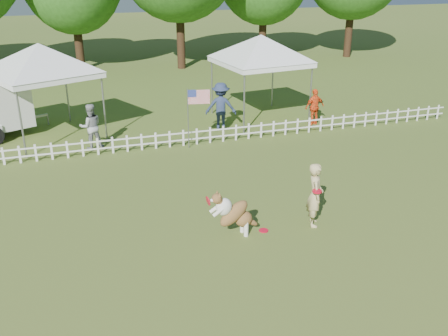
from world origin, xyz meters
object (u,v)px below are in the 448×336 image
Objects in this scene: spectator_c at (315,107)px; canopy_tent_right at (260,79)px; dog at (235,213)px; frisbee_on_turf at (264,230)px; spectator_b at (221,106)px; handler at (315,195)px; canopy_tent_left at (45,93)px; spectator_a at (91,126)px; flag_pole at (188,119)px.

canopy_tent_right is at bearing -47.89° from spectator_c.
dog is at bearing -122.33° from canopy_tent_right.
frisbee_on_turf is 8.23m from spectator_b.
spectator_c is (3.80, -0.53, -0.20)m from spectator_b.
handler is at bearing -2.72° from frisbee_on_turf.
spectator_a is at bearing -73.86° from canopy_tent_left.
dog is (-2.08, 0.05, -0.21)m from handler.
handler is at bearing -65.57° from flag_pole.
flag_pole is 1.46× the size of spectator_c.
handler is 1.02× the size of spectator_a.
canopy_tent_right is 1.81× the size of spectator_b.
spectator_b is at bearing 54.66° from flag_pole.
canopy_tent_left is 8.43m from canopy_tent_right.
frisbee_on_turf is 9.81m from canopy_tent_right.
canopy_tent_right is 7.25m from spectator_a.
frisbee_on_turf is at bearing 47.57° from spectator_c.
spectator_a is at bearing 173.28° from flag_pole.
flag_pole is (0.47, 6.38, 0.46)m from dog.
canopy_tent_right reaches higher than frisbee_on_turf.
canopy_tent_right is at bearing -135.22° from spectator_b.
dog is 0.76× the size of spectator_a.
canopy_tent_right is (8.43, -0.04, -0.02)m from canopy_tent_left.
flag_pole is 1.33× the size of spectator_a.
canopy_tent_right is (3.44, 9.04, 1.68)m from frisbee_on_turf.
flag_pole is 1.15× the size of spectator_b.
frisbee_on_turf is 10.50m from canopy_tent_left.
spectator_a is (-3.56, 7.37, 0.79)m from frisbee_on_turf.
dog is at bearing -88.94° from canopy_tent_left.
frisbee_on_turf is at bearing 98.47° from spectator_b.
spectator_b is (6.42, -1.03, -0.78)m from canopy_tent_left.
spectator_a is 1.10× the size of spectator_c.
flag_pole is at bearing -53.87° from canopy_tent_left.
canopy_tent_left is 1.83× the size of spectator_b.
flag_pole reaches higher than dog.
spectator_b is (0.12, 8.11, 0.11)m from handler.
flag_pole is (4.70, -2.71, -0.64)m from canopy_tent_left.
dog is 10.04m from canopy_tent_right.
spectator_b is at bearing -32.96° from canopy_tent_left.
canopy_tent_left is at bearing 9.50° from spectator_b.
spectator_b is at bearing 19.25° from handler.
spectator_a is (1.43, -1.71, -0.91)m from canopy_tent_left.
flag_pole is (-1.61, 6.43, 0.25)m from handler.
handler is 1.55m from frisbee_on_turf.
canopy_tent_right is at bearing 59.80° from dog.
handler is 7.09× the size of frisbee_on_turf.
spectator_a reaches higher than frisbee_on_turf.
spectator_b is (1.43, 8.05, 0.92)m from frisbee_on_turf.
dog is 8.36m from spectator_b.
dog is at bearing -179.02° from frisbee_on_turf.
spectator_c is (5.23, 7.52, 0.72)m from frisbee_on_turf.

